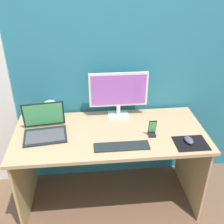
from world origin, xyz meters
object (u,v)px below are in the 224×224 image
at_px(keyboard_external, 122,146).
at_px(phone_in_dock, 152,130).
at_px(monitor, 119,93).
at_px(fishbowl, 51,110).
at_px(mouse, 189,140).
at_px(laptop, 45,129).

relative_size(keyboard_external, phone_in_dock, 2.99).
relative_size(monitor, keyboard_external, 1.21).
distance_m(fishbowl, phone_in_dock, 0.89).
distance_m(keyboard_external, phone_in_dock, 0.29).
xyz_separation_m(fishbowl, keyboard_external, (0.56, -0.47, -0.08)).
bearing_deg(monitor, phone_in_dock, -55.64).
distance_m(keyboard_external, mouse, 0.52).
bearing_deg(fishbowl, monitor, -0.90).
relative_size(laptop, fishbowl, 2.02).
height_order(laptop, phone_in_dock, laptop).
distance_m(laptop, fishbowl, 0.24).
distance_m(fishbowl, mouse, 1.18).
distance_m(monitor, keyboard_external, 0.51).
bearing_deg(phone_in_dock, laptop, 172.80).
height_order(laptop, fishbowl, laptop).
height_order(monitor, fishbowl, monitor).
distance_m(fishbowl, keyboard_external, 0.74).
xyz_separation_m(laptop, phone_in_dock, (0.84, -0.11, -0.00)).
height_order(laptop, mouse, laptop).
bearing_deg(fishbowl, mouse, -23.17).
xyz_separation_m(monitor, laptop, (-0.62, -0.23, -0.18)).
height_order(keyboard_external, mouse, mouse).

